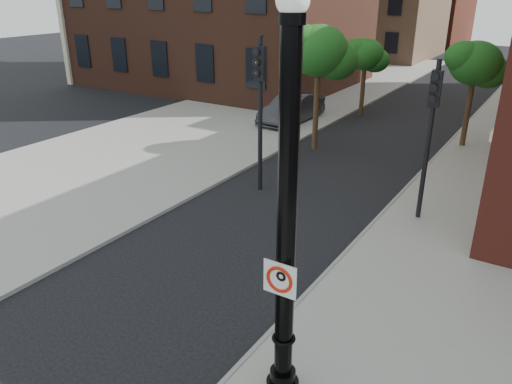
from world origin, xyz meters
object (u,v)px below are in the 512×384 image
Objects in this scene: parked_car at (292,109)px; lamppost at (286,238)px; no_parking_sign at (280,279)px; traffic_signal_left at (260,90)px; traffic_signal_right at (432,116)px.

lamppost is at bearing -59.51° from parked_car.
no_parking_sign is 19.38m from parked_car.
lamppost reaches higher than traffic_signal_left.
traffic_signal_left reaches higher than no_parking_sign.
traffic_signal_right is at bearing 89.10° from no_parking_sign.
traffic_signal_right is (9.08, -8.26, 2.62)m from parked_car.
traffic_signal_left reaches higher than traffic_signal_right.
lamppost is 11.69× the size of no_parking_sign.
lamppost is 8.60m from traffic_signal_right.
traffic_signal_right is (0.02, 8.60, 0.14)m from lamppost.
parked_car is (-9.06, 16.86, -2.48)m from lamppost.
no_parking_sign is at bearing -66.13° from traffic_signal_left.
lamppost reaches higher than parked_car.
lamppost is 1.30× the size of traffic_signal_left.
traffic_signal_left is 1.08× the size of traffic_signal_right.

